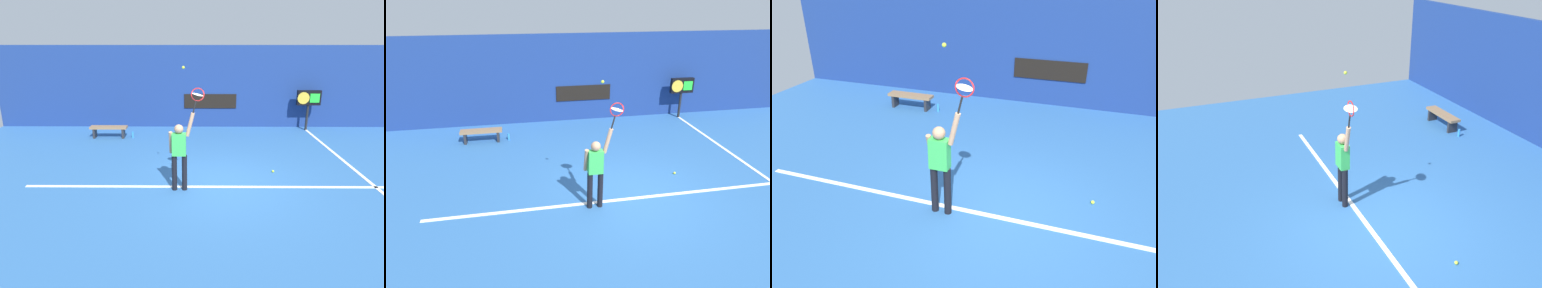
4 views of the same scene
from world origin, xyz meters
The scene contains 12 objects.
ground_plane centered at (0.00, 0.00, 0.00)m, with size 18.00×18.00×0.00m, color #2D609E.
back_wall centered at (0.00, 6.06, 1.70)m, with size 18.00×0.20×3.40m, color navy.
sponsor_banner_center centered at (0.00, 5.94, 1.12)m, with size 2.20×0.03×0.60m, color black.
court_baseline centered at (0.00, -0.19, 0.01)m, with size 10.00×0.10×0.01m, color white.
court_sideline centered at (3.99, 2.00, 0.01)m, with size 0.10×7.00×0.01m, color white.
tennis_player centered at (-1.02, -0.35, 1.01)m, with size 0.63×0.31×1.98m.
tennis_racket centered at (-0.59, -0.35, 2.37)m, with size 0.38×0.27×0.63m.
tennis_ball centered at (-0.91, -0.33, 3.01)m, with size 0.07×0.07×0.07m, color #CCE033.
scoreboard_clock centered at (3.98, 5.45, 1.28)m, with size 0.96×0.20×1.65m.
court_bench centered at (-3.94, 4.25, 0.34)m, with size 1.40×0.36×0.45m.
water_bottle centered at (-3.03, 4.25, 0.12)m, with size 0.07×0.07×0.24m, color #338CD8.
spare_ball centered at (1.58, 0.80, 0.03)m, with size 0.07×0.07×0.07m, color #CCE033.
Camera 1 is at (-0.65, -7.98, 3.62)m, focal length 31.06 mm.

